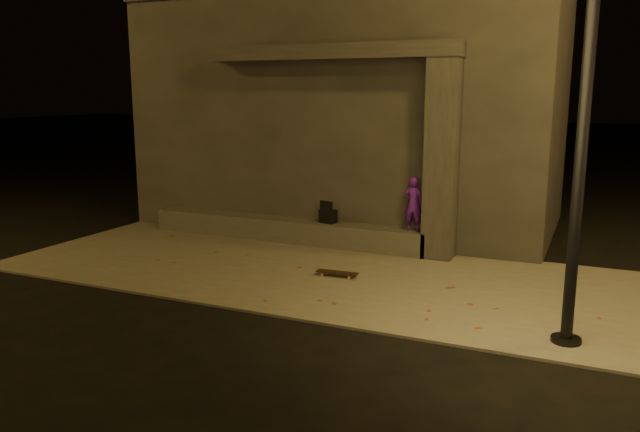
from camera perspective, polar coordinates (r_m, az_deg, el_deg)
The scene contains 9 objects.
ground at distance 9.04m, azimuth -5.76°, elevation -8.44°, with size 120.00×120.00×0.00m, color black.
sidewalk at distance 10.73m, azimuth -0.40°, elevation -5.09°, with size 11.00×4.40×0.04m, color #67625A.
building at distance 14.83m, azimuth 3.39°, elevation 9.58°, with size 9.00×5.10×5.22m.
ledge at distance 12.83m, azimuth -3.22°, elevation -1.24°, with size 6.00×0.55×0.45m, color #4A4943.
column at distance 11.46m, azimuth 11.08°, elevation 5.05°, with size 0.55×0.55×3.60m, color #33312E.
canopy at distance 12.16m, azimuth 1.03°, elevation 14.75°, with size 5.00×0.70×0.28m, color #33312E.
skateboarder at distance 11.70m, azimuth 8.55°, elevation 1.11°, with size 0.37×0.25×1.02m, color #5819A5.
backpack at distance 12.34m, azimuth 0.74°, elevation 0.08°, with size 0.36×0.28×0.45m.
skateboard at distance 10.36m, azimuth 1.57°, elevation -5.21°, with size 0.71×0.22×0.08m.
Camera 1 is at (4.31, -7.35, 3.05)m, focal length 35.00 mm.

